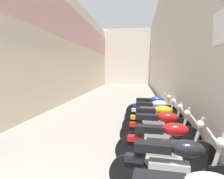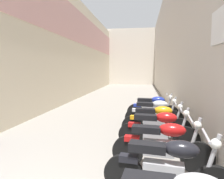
% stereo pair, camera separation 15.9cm
% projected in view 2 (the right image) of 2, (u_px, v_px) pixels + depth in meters
% --- Properties ---
extents(ground_plane, '(39.89, 39.89, 0.00)m').
position_uv_depth(ground_plane, '(116.00, 104.00, 10.86)').
color(ground_plane, gray).
extents(building_left, '(0.45, 23.89, 6.34)m').
position_uv_depth(building_left, '(75.00, 48.00, 12.90)').
color(building_left, beige).
rests_on(building_left, ground).
extents(building_right, '(0.45, 23.89, 6.83)m').
position_uv_depth(building_right, '(169.00, 43.00, 12.04)').
color(building_right, beige).
rests_on(building_right, ground).
extents(building_far_end, '(8.44, 2.00, 6.69)m').
position_uv_depth(building_far_end, '(132.00, 57.00, 25.22)').
color(building_far_end, beige).
rests_on(building_far_end, ground).
extents(motorcycle_second, '(1.85, 0.58, 1.04)m').
position_uv_depth(motorcycle_second, '(168.00, 167.00, 2.85)').
color(motorcycle_second, black).
rests_on(motorcycle_second, ground).
extents(motorcycle_third, '(1.85, 0.58, 1.04)m').
position_uv_depth(motorcycle_third, '(162.00, 144.00, 3.73)').
color(motorcycle_third, black).
rests_on(motorcycle_third, ground).
extents(motorcycle_fourth, '(1.85, 0.58, 1.04)m').
position_uv_depth(motorcycle_fourth, '(158.00, 129.00, 4.67)').
color(motorcycle_fourth, black).
rests_on(motorcycle_fourth, ground).
extents(motorcycle_fifth, '(1.85, 0.58, 1.04)m').
position_uv_depth(motorcycle_fifth, '(156.00, 121.00, 5.42)').
color(motorcycle_fifth, black).
rests_on(motorcycle_fifth, ground).
extents(motorcycle_sixth, '(1.85, 0.58, 1.04)m').
position_uv_depth(motorcycle_sixth, '(154.00, 113.00, 6.40)').
color(motorcycle_sixth, black).
rests_on(motorcycle_sixth, ground).
extents(motorcycle_seventh, '(1.85, 0.58, 1.04)m').
position_uv_depth(motorcycle_seventh, '(153.00, 107.00, 7.28)').
color(motorcycle_seventh, black).
rests_on(motorcycle_seventh, ground).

